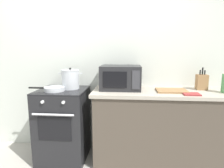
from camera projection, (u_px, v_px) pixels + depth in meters
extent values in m
cube|color=silver|center=(115.00, 62.00, 2.69)|extent=(4.40, 0.10, 2.50)
cube|color=#4C4238|center=(160.00, 128.00, 2.43)|extent=(1.64, 0.56, 0.88)
cube|color=#ADA393|center=(162.00, 93.00, 2.35)|extent=(1.70, 0.60, 0.04)
cube|color=black|center=(64.00, 125.00, 2.52)|extent=(0.60, 0.60, 0.90)
cube|color=black|center=(62.00, 90.00, 2.44)|extent=(0.60, 0.60, 0.02)
cube|color=black|center=(55.00, 129.00, 2.21)|extent=(0.39, 0.01, 0.28)
cylinder|color=silver|center=(53.00, 115.00, 2.15)|extent=(0.48, 0.02, 0.02)
cylinder|color=silver|center=(42.00, 102.00, 2.15)|extent=(0.04, 0.02, 0.04)
cylinder|color=silver|center=(63.00, 102.00, 2.13)|extent=(0.04, 0.02, 0.04)
cylinder|color=silver|center=(71.00, 80.00, 2.47)|extent=(0.22, 0.22, 0.23)
cylinder|color=silver|center=(70.00, 70.00, 2.45)|extent=(0.23, 0.23, 0.01)
sphere|color=black|center=(70.00, 69.00, 2.44)|extent=(0.03, 0.03, 0.03)
cylinder|color=silver|center=(60.00, 73.00, 2.47)|extent=(0.05, 0.01, 0.01)
cylinder|color=silver|center=(80.00, 74.00, 2.44)|extent=(0.05, 0.01, 0.01)
cylinder|color=silver|center=(54.00, 89.00, 2.34)|extent=(0.25, 0.25, 0.05)
cylinder|color=black|center=(37.00, 88.00, 2.36)|extent=(0.20, 0.02, 0.02)
cube|color=#232326|center=(121.00, 78.00, 2.43)|extent=(0.50, 0.36, 0.30)
cube|color=black|center=(115.00, 80.00, 2.25)|extent=(0.28, 0.01, 0.19)
cube|color=#38383D|center=(136.00, 80.00, 2.23)|extent=(0.09, 0.01, 0.22)
cube|color=#997047|center=(172.00, 91.00, 2.32)|extent=(0.36, 0.26, 0.02)
cube|color=#997047|center=(202.00, 82.00, 2.41)|extent=(0.13, 0.10, 0.19)
cylinder|color=black|center=(200.00, 72.00, 2.39)|extent=(0.02, 0.02, 0.06)
cylinder|color=black|center=(203.00, 71.00, 2.39)|extent=(0.02, 0.02, 0.09)
cylinder|color=black|center=(205.00, 72.00, 2.39)|extent=(0.02, 0.02, 0.06)
cube|color=#993333|center=(191.00, 94.00, 2.15)|extent=(0.18, 0.14, 0.02)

